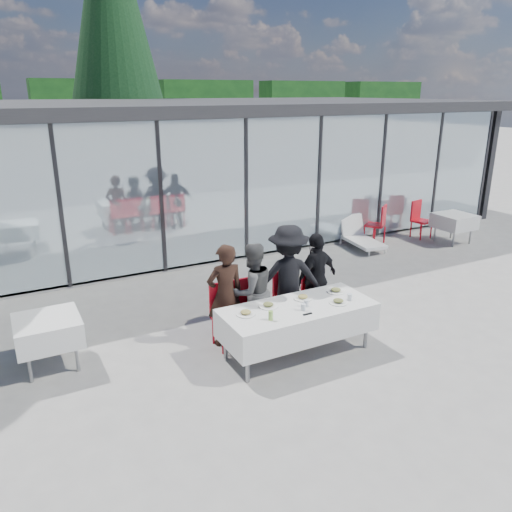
{
  "coord_description": "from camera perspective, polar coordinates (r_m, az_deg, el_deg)",
  "views": [
    {
      "loc": [
        -3.89,
        -5.75,
        3.7
      ],
      "look_at": [
        -0.21,
        1.2,
        1.09
      ],
      "focal_mm": 35.0,
      "sensor_mm": 36.0,
      "label": 1
    }
  ],
  "objects": [
    {
      "name": "folded_eyeglasses",
      "position": [
        7.0,
        5.91,
        -6.61
      ],
      "size": [
        0.14,
        0.03,
        0.01
      ],
      "primitive_type": "cube",
      "color": "black",
      "rests_on": "dining_table"
    },
    {
      "name": "diner_chair_b",
      "position": [
        7.76,
        -0.4,
        -5.71
      ],
      "size": [
        0.44,
        0.44,
        0.97
      ],
      "color": "red",
      "rests_on": "ground"
    },
    {
      "name": "ground",
      "position": [
        7.87,
        5.52,
        -9.79
      ],
      "size": [
        90.0,
        90.0,
        0.0
      ],
      "primitive_type": "plane",
      "color": "gray",
      "rests_on": "ground"
    },
    {
      "name": "dining_table",
      "position": [
        7.33,
        4.78,
        -7.28
      ],
      "size": [
        2.26,
        0.96,
        0.75
      ],
      "color": "silver",
      "rests_on": "ground"
    },
    {
      "name": "diner_c",
      "position": [
        7.94,
        3.67,
        -2.56
      ],
      "size": [
        1.44,
        1.44,
        1.74
      ],
      "primitive_type": "imported",
      "rotation": [
        0.0,
        0.0,
        2.79
      ],
      "color": "black",
      "rests_on": "ground"
    },
    {
      "name": "pavilion",
      "position": [
        15.19,
        -5.04,
        12.43
      ],
      "size": [
        14.8,
        8.8,
        3.44
      ],
      "color": "gray",
      "rests_on": "ground"
    },
    {
      "name": "plate_a",
      "position": [
        6.96,
        -1.18,
        -6.53
      ],
      "size": [
        0.27,
        0.27,
        0.07
      ],
      "color": "white",
      "rests_on": "dining_table"
    },
    {
      "name": "diner_d",
      "position": [
        8.26,
        6.89,
        -2.56
      ],
      "size": [
        1.1,
        1.1,
        1.54
      ],
      "primitive_type": "imported",
      "rotation": [
        0.0,
        0.0,
        3.39
      ],
      "color": "black",
      "rests_on": "ground"
    },
    {
      "name": "plate_c",
      "position": [
        7.49,
        5.38,
        -4.74
      ],
      "size": [
        0.27,
        0.27,
        0.07
      ],
      "color": "white",
      "rests_on": "dining_table"
    },
    {
      "name": "spare_table_left",
      "position": [
        7.52,
        -22.69,
        -7.9
      ],
      "size": [
        0.86,
        0.86,
        0.74
      ],
      "color": "silver",
      "rests_on": "ground"
    },
    {
      "name": "conifer_tree",
      "position": [
        19.39,
        -16.1,
        24.49
      ],
      "size": [
        4.0,
        4.0,
        10.5
      ],
      "color": "#382316",
      "rests_on": "ground"
    },
    {
      "name": "diner_b",
      "position": [
        7.68,
        -0.46,
        -4.07
      ],
      "size": [
        0.82,
        0.82,
        1.54
      ],
      "primitive_type": "imported",
      "rotation": [
        0.0,
        0.0,
        3.24
      ],
      "color": "#515151",
      "rests_on": "ground"
    },
    {
      "name": "spare_chair_a",
      "position": [
        13.84,
        18.14,
        4.23
      ],
      "size": [
        0.53,
        0.53,
        0.97
      ],
      "color": "red",
      "rests_on": "ground"
    },
    {
      "name": "diner_a",
      "position": [
        7.49,
        -3.52,
        -4.5
      ],
      "size": [
        0.6,
        0.6,
        1.59
      ],
      "primitive_type": "imported",
      "rotation": [
        0.0,
        0.0,
        3.11
      ],
      "color": "black",
      "rests_on": "ground"
    },
    {
      "name": "juice_bottle",
      "position": [
        6.78,
        1.69,
        -6.82
      ],
      "size": [
        0.06,
        0.06,
        0.13
      ],
      "primitive_type": "cylinder",
      "color": "#92C552",
      "rests_on": "dining_table"
    },
    {
      "name": "spare_table_right",
      "position": [
        13.62,
        21.7,
        3.7
      ],
      "size": [
        0.86,
        0.86,
        0.74
      ],
      "color": "silver",
      "rests_on": "ground"
    },
    {
      "name": "diner_chair_c",
      "position": [
        8.05,
        3.68,
        -4.82
      ],
      "size": [
        0.44,
        0.44,
        0.97
      ],
      "color": "red",
      "rests_on": "ground"
    },
    {
      "name": "lounger",
      "position": [
        12.65,
        11.73,
        2.18
      ],
      "size": [
        0.77,
        1.4,
        0.72
      ],
      "color": "white",
      "rests_on": "ground"
    },
    {
      "name": "diner_chair_d",
      "position": [
        8.33,
        6.89,
        -4.1
      ],
      "size": [
        0.44,
        0.44,
        0.97
      ],
      "color": "red",
      "rests_on": "ground"
    },
    {
      "name": "plate_b",
      "position": [
        7.2,
        1.41,
        -5.65
      ],
      "size": [
        0.27,
        0.27,
        0.07
      ],
      "color": "white",
      "rests_on": "dining_table"
    },
    {
      "name": "plate_extra",
      "position": [
        7.41,
        9.38,
        -5.16
      ],
      "size": [
        0.27,
        0.27,
        0.07
      ],
      "color": "white",
      "rests_on": "dining_table"
    },
    {
      "name": "spare_chair_b",
      "position": [
        13.05,
        13.84,
        3.79
      ],
      "size": [
        0.61,
        0.61,
        0.97
      ],
      "color": "red",
      "rests_on": "ground"
    },
    {
      "name": "plate_d",
      "position": [
        7.8,
        9.11,
        -3.92
      ],
      "size": [
        0.27,
        0.27,
        0.07
      ],
      "color": "white",
      "rests_on": "dining_table"
    },
    {
      "name": "drinking_glasses",
      "position": [
        7.28,
        7.33,
        -5.29
      ],
      "size": [
        0.87,
        0.18,
        0.1
      ],
      "color": "silver",
      "rests_on": "dining_table"
    },
    {
      "name": "treeline",
      "position": [
        33.84,
        -25.49,
        14.12
      ],
      "size": [
        62.5,
        2.0,
        4.4
      ],
      "color": "#103312",
      "rests_on": "ground"
    },
    {
      "name": "diner_chair_a",
      "position": [
        7.58,
        -3.44,
        -6.34
      ],
      "size": [
        0.44,
        0.44,
        0.97
      ],
      "color": "red",
      "rests_on": "ground"
    }
  ]
}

